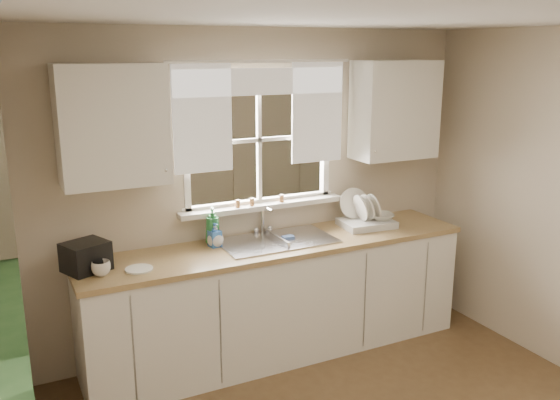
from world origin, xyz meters
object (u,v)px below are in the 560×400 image
dish_rack (366,218)px  black_appliance (86,257)px  soap_bottle_a (213,226)px  cup (101,268)px

dish_rack → black_appliance: bearing=-179.5°
dish_rack → black_appliance: 2.24m
black_appliance → dish_rack: bearing=-22.5°
soap_bottle_a → cup: (-0.87, -0.27, -0.10)m
dish_rack → black_appliance: dish_rack is taller
dish_rack → black_appliance: (-2.24, -0.02, 0.03)m
soap_bottle_a → black_appliance: (-0.94, -0.14, -0.05)m
dish_rack → soap_bottle_a: dish_rack is taller
soap_bottle_a → black_appliance: bearing=-159.9°
soap_bottle_a → dish_rack: bearing=6.4°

